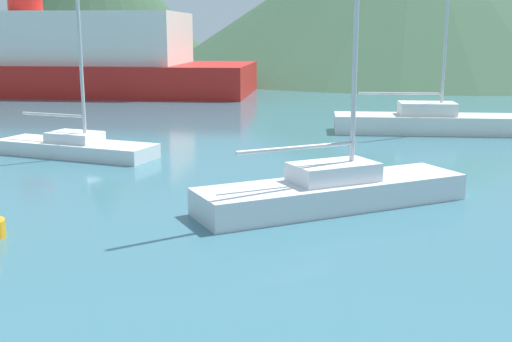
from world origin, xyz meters
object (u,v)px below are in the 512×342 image
sailboat_middle (75,144)px  sailboat_outer (333,187)px  sailboat_inner (427,121)px  ferry_distant (29,58)px

sailboat_middle → sailboat_outer: sailboat_outer is taller
sailboat_inner → sailboat_outer: 13.03m
sailboat_inner → sailboat_outer: size_ratio=0.73×
sailboat_inner → ferry_distant: bearing=146.2°
sailboat_inner → sailboat_middle: bearing=-153.8°
sailboat_outer → ferry_distant: bearing=94.9°
sailboat_outer → ferry_distant: (-13.26, 32.92, 1.96)m
sailboat_inner → sailboat_middle: size_ratio=0.80×
sailboat_inner → sailboat_middle: sailboat_middle is taller
sailboat_inner → sailboat_outer: bearing=-109.2°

